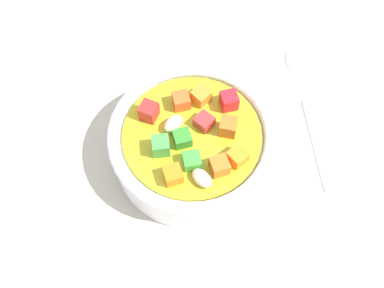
# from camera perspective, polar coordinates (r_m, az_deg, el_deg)

# --- Properties ---
(ground_plane) EXTENTS (1.40, 1.40, 0.02)m
(ground_plane) POSITION_cam_1_polar(r_m,az_deg,el_deg) (0.50, 0.00, -2.00)
(ground_plane) COLOR #BAB2A0
(soup_bowl_main) EXTENTS (0.18, 0.18, 0.07)m
(soup_bowl_main) POSITION_cam_1_polar(r_m,az_deg,el_deg) (0.47, 0.01, 0.18)
(soup_bowl_main) COLOR white
(soup_bowl_main) RESTS_ON ground_plane
(spoon) EXTENTS (0.13, 0.17, 0.01)m
(spoon) POSITION_cam_1_polar(r_m,az_deg,el_deg) (0.55, 14.66, 6.11)
(spoon) COLOR silver
(spoon) RESTS_ON ground_plane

